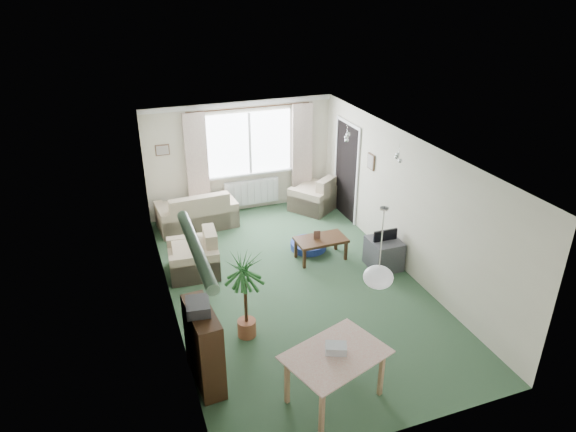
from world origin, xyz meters
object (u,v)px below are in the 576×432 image
object	(u,v)px
houseplant	(245,296)
dining_table	(335,377)
armchair_corner	(314,193)
sofa	(196,209)
coffee_table	(321,248)
pet_bed	(308,245)
armchair_left	(193,252)
bookshelf	(204,346)
tv_cube	(384,253)

from	to	relation	value
houseplant	dining_table	distance (m)	1.71
armchair_corner	sofa	bearing A→B (deg)	-36.35
coffee_table	pet_bed	bearing A→B (deg)	99.33
sofa	armchair_left	bearing A→B (deg)	73.34
armchair_left	coffee_table	bearing A→B (deg)	86.51
armchair_left	bookshelf	world-z (taller)	bookshelf
pet_bed	coffee_table	bearing A→B (deg)	-80.67
sofa	pet_bed	distance (m)	2.47
houseplant	tv_cube	world-z (taller)	houseplant
coffee_table	houseplant	distance (m)	2.54
dining_table	tv_cube	xyz separation A→B (m)	(2.13, 2.56, -0.07)
armchair_corner	pet_bed	xyz separation A→B (m)	(-0.78, -1.64, -0.32)
houseplant	coffee_table	bearing A→B (deg)	41.61
sofa	pet_bed	size ratio (longest dim) A/B	2.31
sofa	bookshelf	world-z (taller)	bookshelf
bookshelf	tv_cube	xyz separation A→B (m)	(3.54, 1.71, -0.27)
houseplant	sofa	bearing A→B (deg)	89.96
armchair_left	houseplant	xyz separation A→B (m)	(0.40, -1.98, 0.28)
armchair_left	armchair_corner	bearing A→B (deg)	124.91
coffee_table	bookshelf	world-z (taller)	bookshelf
houseplant	armchair_corner	bearing A→B (deg)	55.29
armchair_corner	pet_bed	world-z (taller)	armchair_corner
houseplant	pet_bed	size ratio (longest dim) A/B	1.99
coffee_table	bookshelf	distance (m)	3.52
houseplant	tv_cube	xyz separation A→B (m)	(2.80, 1.02, -0.41)
coffee_table	dining_table	world-z (taller)	dining_table
tv_cube	pet_bed	distance (m)	1.48
armchair_corner	houseplant	distance (m)	4.54
bookshelf	pet_bed	world-z (taller)	bookshelf
bookshelf	dining_table	bearing A→B (deg)	-35.49
sofa	dining_table	world-z (taller)	sofa
sofa	bookshelf	bearing A→B (deg)	76.63
coffee_table	pet_bed	world-z (taller)	coffee_table
sofa	houseplant	bearing A→B (deg)	86.06
bookshelf	houseplant	xyz separation A→B (m)	(0.74, 0.69, 0.14)
armchair_corner	dining_table	size ratio (longest dim) A/B	0.80
armchair_corner	bookshelf	xyz separation A→B (m)	(-3.32, -4.41, 0.15)
armchair_corner	coffee_table	distance (m)	2.19
houseplant	pet_bed	world-z (taller)	houseplant
dining_table	pet_bed	world-z (taller)	dining_table
dining_table	tv_cube	world-z (taller)	dining_table
bookshelf	armchair_left	bearing A→B (deg)	78.28
coffee_table	bookshelf	bearing A→B (deg)	-137.95
pet_bed	tv_cube	bearing A→B (deg)	-46.61
armchair_corner	houseplant	bearing A→B (deg)	19.50
armchair_corner	pet_bed	distance (m)	1.84
armchair_corner	armchair_left	distance (m)	3.45
tv_cube	pet_bed	bearing A→B (deg)	134.22
pet_bed	houseplant	bearing A→B (deg)	-130.81
armchair_corner	armchair_left	world-z (taller)	armchair_left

